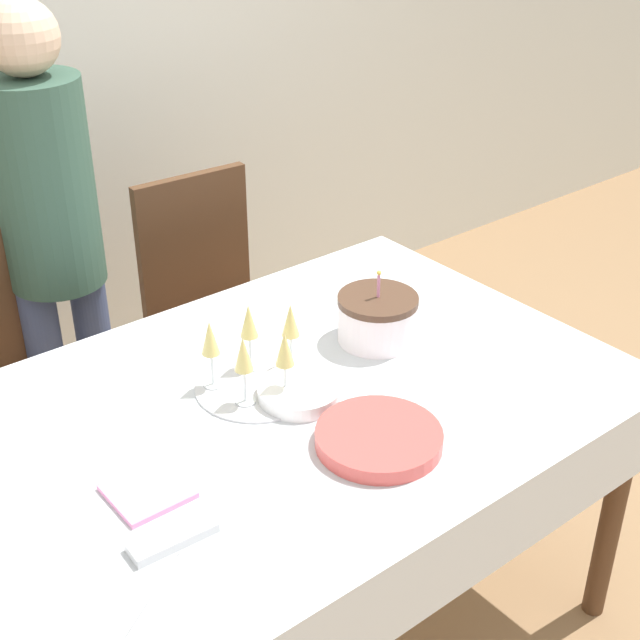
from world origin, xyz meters
The scene contains 12 objects.
ground_plane centered at (0.00, 0.00, 0.00)m, with size 12.00×12.00×0.00m, color #93704C.
dining_table centered at (0.00, 0.00, 0.68)m, with size 1.65×1.09×0.78m.
dining_chair_far_left centered at (-0.36, 0.86, 0.53)m, with size 0.43×0.43×0.97m.
dining_chair_far_right centered at (0.37, 0.86, 0.53)m, with size 0.44×0.44×0.97m.
birthday_cake centered at (0.38, 0.07, 0.84)m, with size 0.21×0.21×0.20m.
champagne_tray centered at (0.01, 0.08, 0.86)m, with size 0.30×0.30×0.18m.
plate_stack_main centered at (0.08, -0.27, 0.80)m, with size 0.28×0.28×0.03m.
plate_stack_dessert centered at (0.06, -0.02, 0.80)m, with size 0.20×0.20×0.03m.
cake_knife centered at (0.38, -0.12, 0.78)m, with size 0.27×0.16×0.00m.
fork_pile centered at (-0.41, -0.24, 0.79)m, with size 0.17×0.07×0.02m.
napkin_pile centered at (-0.39, -0.09, 0.79)m, with size 0.15×0.15×0.01m.
person_standing centered at (-0.11, 0.94, 0.94)m, with size 0.28×0.28×1.57m.
Camera 1 is at (-0.98, -1.39, 1.97)m, focal length 50.00 mm.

